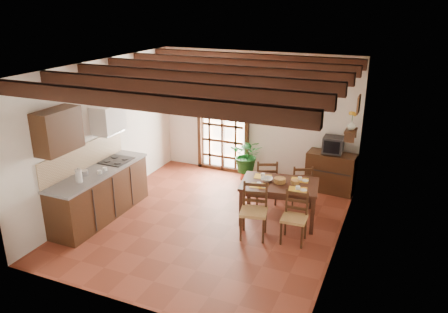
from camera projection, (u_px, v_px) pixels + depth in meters
The scene contains 25 objects.
ground_plane at pixel (210, 222), 7.99m from camera, with size 5.00×5.00×0.00m, color brown.
room_shell at pixel (209, 126), 7.36m from camera, with size 4.52×5.02×2.81m.
ceiling_beams at pixel (209, 74), 7.06m from camera, with size 4.50×4.34×0.20m.
french_door at pixel (223, 122), 9.99m from camera, with size 1.26×0.11×2.32m.
kitchen_counter at pixel (100, 193), 8.03m from camera, with size 0.64×2.25×1.38m.
upper_cabinet at pixel (58, 131), 6.99m from camera, with size 0.35×0.80×0.70m, color #351E10.
range_hood at pixel (108, 119), 8.10m from camera, with size 0.38×0.60×0.54m.
counter_items at pixel (101, 167), 7.94m from camera, with size 0.50×1.43×0.25m.
dining_table at pixel (279, 188), 7.84m from camera, with size 1.48×1.08×0.74m.
chair_near_left at pixel (254, 221), 7.40m from camera, with size 0.52×0.50×0.96m.
chair_near_right at pixel (294, 227), 7.26m from camera, with size 0.42×0.40×0.87m.
chair_far_left at pixel (266, 189), 8.67m from camera, with size 0.54×0.53×0.92m.
chair_far_right at pixel (300, 193), 8.52m from camera, with size 0.52×0.51×0.87m.
table_setting at pixel (280, 182), 7.80m from camera, with size 0.99×0.66×0.09m.
table_bowl at pixel (267, 179), 7.90m from camera, with size 0.22×0.22×0.05m, color white.
sideboard at pixel (331, 172), 9.12m from camera, with size 0.99×0.44×0.84m, color #351E10.
crt_tv at pixel (333, 145), 8.91m from camera, with size 0.40×0.37×0.34m.
fuse_box at pixel (326, 106), 8.98m from camera, with size 0.25×0.03×0.32m, color white.
plant_pot at pixel (247, 175), 9.82m from camera, with size 0.33×0.33×0.20m, color maroon.
potted_plant at pixel (247, 155), 9.66m from camera, with size 1.85×1.59×2.06m, color #144C19.
wall_shelf at pixel (351, 133), 8.06m from camera, with size 0.20×0.42×0.20m.
shelf_vase at pixel (352, 125), 8.01m from camera, with size 0.15×0.15×0.15m, color #B2BFB2.
shelf_flowers at pixel (353, 114), 7.94m from camera, with size 0.14×0.14×0.36m.
framed_picture at pixel (359, 104), 7.85m from camera, with size 0.03×0.32×0.32m.
pendant_lamp at pixel (285, 109), 7.43m from camera, with size 0.36×0.36×0.84m.
Camera 1 is at (3.01, -6.43, 3.86)m, focal length 35.00 mm.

